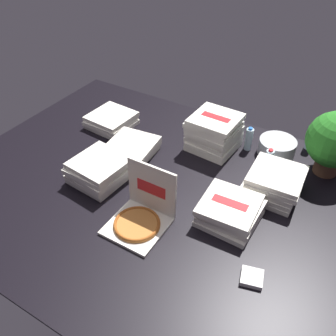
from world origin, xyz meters
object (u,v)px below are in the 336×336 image
Objects in this scene: pizza_stack_center_near at (230,211)px; napkin_pile at (252,278)px; water_bottle_0 at (269,161)px; ice_bucket at (277,147)px; pizza_stack_left_near at (214,132)px; open_pizza_box at (141,215)px; pizza_stack_right_near at (274,183)px; pizza_stack_center_far at (99,171)px; pizza_stack_right_far at (111,120)px; water_bottle_1 at (310,138)px; potted_plant at (335,141)px; pizza_stack_left_mid at (132,148)px; water_bottle_2 at (249,139)px.

pizza_stack_center_near reaches higher than napkin_pile.
ice_bucket is at bearing 92.70° from water_bottle_0.
water_bottle_0 is at bearing -8.66° from pizza_stack_left_near.
open_pizza_box is 0.97× the size of pizza_stack_right_near.
pizza_stack_center_near is 1.02m from pizza_stack_center_far.
water_bottle_1 is at bearing 19.34° from pizza_stack_right_far.
pizza_stack_right_near is 0.71m from water_bottle_1.
ice_bucket is at bearing -134.47° from water_bottle_1.
pizza_stack_center_near is 0.99m from potted_plant.
potted_plant reaches higher than napkin_pile.
pizza_stack_right_near is (0.66, 0.74, 0.02)m from open_pizza_box.
potted_plant is (0.28, 0.45, 0.20)m from pizza_stack_right_near.
ice_bucket is 2.40× the size of napkin_pile.
pizza_stack_center_near is at bearing -94.47° from water_bottle_0.
open_pizza_box is at bearing -49.88° from pizza_stack_left_mid.
potted_plant is (0.94, 1.19, 0.22)m from open_pizza_box.
open_pizza_box reaches higher than water_bottle_0.
pizza_stack_center_near is at bearing -20.31° from pizza_stack_right_far.
water_bottle_2 is 1.68× the size of napkin_pile.
water_bottle_2 reaches higher than ice_bucket.
potted_plant is at bearing 22.27° from pizza_stack_left_mid.
ice_bucket reaches higher than napkin_pile.
napkin_pile is (1.72, -0.90, -0.04)m from pizza_stack_right_far.
napkin_pile is (0.26, -1.00, -0.09)m from water_bottle_0.
water_bottle_0 is (1.05, 0.36, 0.04)m from pizza_stack_left_mid.
water_bottle_0 is at bearing -149.80° from potted_plant.
water_bottle_1 is at bearing 127.81° from potted_plant.
pizza_stack_left_mid is 1.58m from potted_plant.
potted_plant reaches higher than pizza_stack_left_near.
potted_plant is at bearing 2.28° from water_bottle_2.
napkin_pile is (0.80, -0.04, -0.06)m from open_pizza_box.
pizza_stack_center_far reaches higher than pizza_stack_center_near.
pizza_stack_center_near is 0.99× the size of pizza_stack_right_near.
pizza_stack_left_mid is at bearing -32.09° from pizza_stack_right_far.
pizza_stack_right_near is (1.17, 0.14, 0.04)m from pizza_stack_left_mid.
ice_bucket is (-0.13, 0.49, -0.03)m from pizza_stack_right_near.
ice_bucket is at bearing 31.25° from pizza_stack_left_mid.
potted_plant reaches higher than water_bottle_1.
potted_plant is (0.44, 0.86, 0.22)m from pizza_stack_center_near.
water_bottle_0 is at bearing -87.30° from ice_bucket.
pizza_stack_center_near is 0.63m from water_bottle_0.
pizza_stack_center_near is (0.46, -0.70, -0.08)m from pizza_stack_left_near.
open_pizza_box is 1.63m from water_bottle_1.
water_bottle_1 is (0.21, 0.22, 0.04)m from ice_bucket.
pizza_stack_right_far is at bearing 136.94° from open_pizza_box.
pizza_stack_left_mid is (-0.54, -0.44, -0.10)m from pizza_stack_left_near.
napkin_pile is at bearing -27.52° from pizza_stack_right_far.
pizza_stack_right_near is 1.89× the size of water_bottle_0.
water_bottle_2 is at bearing 75.50° from open_pizza_box.
ice_bucket is 1.30m from napkin_pile.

